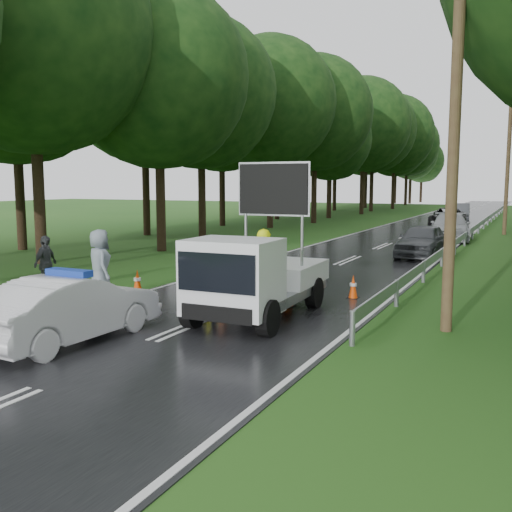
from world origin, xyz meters
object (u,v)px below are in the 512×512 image
Objects in this scene: police_sedan at (71,309)px; officer at (264,270)px; queue_car_second at (450,227)px; queue_car_fourth at (459,213)px; queue_car_third at (448,218)px; work_truck at (254,278)px; barrier at (237,271)px; queue_car_first at (422,241)px; civilian at (210,286)px.

police_sedan is 4.80m from officer.
queue_car_second is 16.26m from queue_car_fourth.
queue_car_third is (-1.30, 9.02, -0.03)m from queue_car_second.
barrier is (-1.27, 1.55, -0.14)m from work_truck.
police_sedan is at bearing -98.74° from queue_car_fourth.
queue_car_first is (2.79, 11.80, -0.13)m from barrier.
work_truck is at bearing 10.07° from civilian.
queue_car_first is 24.64m from queue_car_fourth.
queue_car_second is (1.60, 21.75, -0.24)m from work_truck.
police_sedan is 25.42m from queue_car_second.
civilian reaches higher than queue_car_third.
officer reaches higher than queue_car_second.
civilian is at bearing 58.08° from officer.
queue_car_fourth reaches higher than barrier.
officer is at bearing -95.59° from queue_car_first.
work_truck is 2.01m from barrier.
queue_car_first is 0.82× the size of queue_car_second.
officer is (1.11, -0.69, 0.18)m from barrier.
queue_car_first is 0.91× the size of queue_car_fourth.
queue_car_second reaches higher than barrier.
civilian reaches higher than queue_car_second.
civilian is 0.36× the size of queue_car_fourth.
queue_car_second is (0.08, 8.40, 0.03)m from queue_car_first.
queue_car_fourth is (1.52, 36.41, -0.08)m from barrier.
queue_car_third is (1.57, 29.22, -0.13)m from barrier.
officer is at bearing -101.96° from queue_car_second.
queue_car_fourth is (-1.27, 24.61, 0.05)m from queue_car_first.
police_sedan is at bearing -101.28° from queue_car_first.
civilian is at bearing -103.31° from queue_car_second.
work_truck is 30.77m from queue_car_third.
barrier is at bearing -97.40° from queue_car_fourth.
civilian is at bearing -95.87° from queue_car_third.
work_truck is at bearing -95.39° from queue_car_fourth.
police_sedan is 41.39m from queue_car_fourth.
queue_car_fourth is (2.70, 41.30, 0.10)m from police_sedan.
civilian is 0.32× the size of queue_car_third.
queue_car_fourth is at bearing 70.37° from barrier.
police_sedan is 0.97× the size of queue_car_first.
civilian is (1.63, 2.71, 0.17)m from police_sedan.
queue_car_second is at bearing -85.62° from queue_car_third.
work_truck is 0.90× the size of queue_car_second.
queue_car_third is at bearing -99.15° from officer.
queue_car_third is at bearing 91.08° from queue_car_second.
officer is 0.40× the size of queue_car_second.
queue_car_fourth is at bearing -98.91° from officer.
barrier is at bearing -105.23° from queue_car_second.
civilian is (0.45, -2.19, -0.01)m from barrier.
police_sedan is 34.22m from queue_car_third.
officer is at bearing -48.90° from barrier.
queue_car_fourth is (-0.05, 7.19, 0.05)m from queue_car_third.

